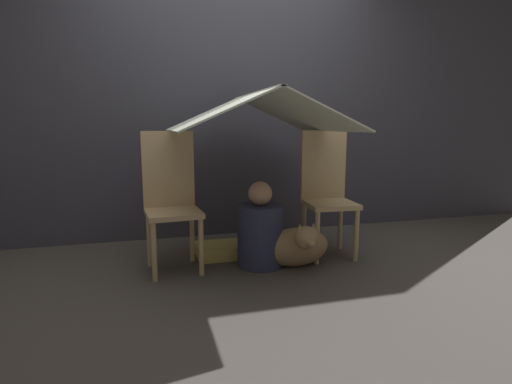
{
  "coord_description": "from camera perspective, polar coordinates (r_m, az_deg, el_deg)",
  "views": [
    {
      "loc": [
        -0.77,
        -2.62,
        1.02
      ],
      "look_at": [
        0.0,
        0.16,
        0.54
      ],
      "focal_mm": 28.0,
      "sensor_mm": 36.0,
      "label": 1
    }
  ],
  "objects": [
    {
      "name": "chair_left",
      "position": [
        2.91,
        -12.03,
        -0.7
      ],
      "size": [
        0.4,
        0.4,
        0.99
      ],
      "rotation": [
        0.0,
        0.0,
        0.09
      ],
      "color": "#D1B27F",
      "rests_on": "ground_plane"
    },
    {
      "name": "sheet_canopy",
      "position": [
        2.89,
        0.0,
        11.42
      ],
      "size": [
        1.21,
        1.18,
        0.28
      ],
      "color": "silver"
    },
    {
      "name": "person_front",
      "position": [
        2.94,
        0.6,
        -5.68
      ],
      "size": [
        0.33,
        0.33,
        0.63
      ],
      "color": "#2D3351",
      "rests_on": "ground_plane"
    },
    {
      "name": "floor_cushion",
      "position": [
        3.2,
        -5.05,
        -8.28
      ],
      "size": [
        0.37,
        0.3,
        0.1
      ],
      "color": "#E5CC66",
      "rests_on": "ground_plane"
    },
    {
      "name": "dog",
      "position": [
        2.93,
        5.97,
        -7.62
      ],
      "size": [
        0.5,
        0.4,
        0.37
      ],
      "color": "#9E7F56",
      "rests_on": "ground_plane"
    },
    {
      "name": "ground_plane",
      "position": [
        2.92,
        0.88,
        -11.1
      ],
      "size": [
        8.8,
        8.8,
        0.0
      ],
      "primitive_type": "plane",
      "color": "#47423D"
    },
    {
      "name": "wall_back",
      "position": [
        3.76,
        -3.72,
        12.88
      ],
      "size": [
        7.0,
        0.05,
        2.5
      ],
      "color": "#3D3D47",
      "rests_on": "ground_plane"
    },
    {
      "name": "chair_right",
      "position": [
        3.22,
        10.09,
        0.31
      ],
      "size": [
        0.4,
        0.4,
        0.99
      ],
      "rotation": [
        0.0,
        0.0,
        -0.08
      ],
      "color": "#D1B27F",
      "rests_on": "ground_plane"
    }
  ]
}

